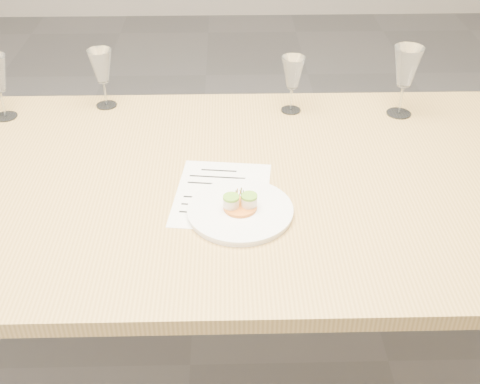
{
  "coord_description": "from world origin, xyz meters",
  "views": [
    {
      "loc": [
        0.14,
        -1.31,
        1.63
      ],
      "look_at": [
        0.16,
        -0.14,
        0.8
      ],
      "focal_mm": 45.0,
      "sensor_mm": 36.0,
      "label": 1
    }
  ],
  "objects_px": {
    "recipe_sheet": "(222,194)",
    "wine_glass_3": "(293,74)",
    "dinner_plate": "(240,210)",
    "wine_glass_2": "(101,67)",
    "dining_table": "(178,199)",
    "wine_glass_4": "(406,68)"
  },
  "relations": [
    {
      "from": "recipe_sheet",
      "to": "wine_glass_3",
      "type": "xyz_separation_m",
      "value": [
        0.22,
        0.45,
        0.12
      ]
    },
    {
      "from": "wine_glass_2",
      "to": "wine_glass_4",
      "type": "distance_m",
      "value": 0.92
    },
    {
      "from": "recipe_sheet",
      "to": "wine_glass_2",
      "type": "bearing_deg",
      "value": 133.2
    },
    {
      "from": "wine_glass_3",
      "to": "dinner_plate",
      "type": "bearing_deg",
      "value": -107.86
    },
    {
      "from": "dining_table",
      "to": "wine_glass_3",
      "type": "height_order",
      "value": "wine_glass_3"
    },
    {
      "from": "wine_glass_4",
      "to": "dining_table",
      "type": "bearing_deg",
      "value": -152.61
    },
    {
      "from": "wine_glass_2",
      "to": "wine_glass_3",
      "type": "xyz_separation_m",
      "value": [
        0.59,
        -0.05,
        -0.01
      ]
    },
    {
      "from": "wine_glass_2",
      "to": "wine_glass_4",
      "type": "relative_size",
      "value": 0.86
    },
    {
      "from": "wine_glass_2",
      "to": "wine_glass_3",
      "type": "height_order",
      "value": "wine_glass_2"
    },
    {
      "from": "dining_table",
      "to": "dinner_plate",
      "type": "bearing_deg",
      "value": -43.6
    },
    {
      "from": "dining_table",
      "to": "dinner_plate",
      "type": "height_order",
      "value": "dinner_plate"
    },
    {
      "from": "dinner_plate",
      "to": "wine_glass_3",
      "type": "xyz_separation_m",
      "value": [
        0.17,
        0.53,
        0.11
      ]
    },
    {
      "from": "wine_glass_3",
      "to": "dining_table",
      "type": "bearing_deg",
      "value": -131.68
    },
    {
      "from": "wine_glass_3",
      "to": "wine_glass_4",
      "type": "xyz_separation_m",
      "value": [
        0.33,
        -0.03,
        0.03
      ]
    },
    {
      "from": "recipe_sheet",
      "to": "wine_glass_3",
      "type": "distance_m",
      "value": 0.51
    },
    {
      "from": "recipe_sheet",
      "to": "dinner_plate",
      "type": "bearing_deg",
      "value": -54.96
    },
    {
      "from": "dining_table",
      "to": "wine_glass_2",
      "type": "distance_m",
      "value": 0.53
    },
    {
      "from": "dining_table",
      "to": "wine_glass_3",
      "type": "xyz_separation_m",
      "value": [
        0.34,
        0.38,
        0.19
      ]
    },
    {
      "from": "dinner_plate",
      "to": "wine_glass_2",
      "type": "height_order",
      "value": "wine_glass_2"
    },
    {
      "from": "dinner_plate",
      "to": "recipe_sheet",
      "type": "height_order",
      "value": "dinner_plate"
    },
    {
      "from": "wine_glass_3",
      "to": "wine_glass_4",
      "type": "height_order",
      "value": "wine_glass_4"
    },
    {
      "from": "dining_table",
      "to": "wine_glass_2",
      "type": "xyz_separation_m",
      "value": [
        -0.25,
        0.43,
        0.2
      ]
    }
  ]
}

